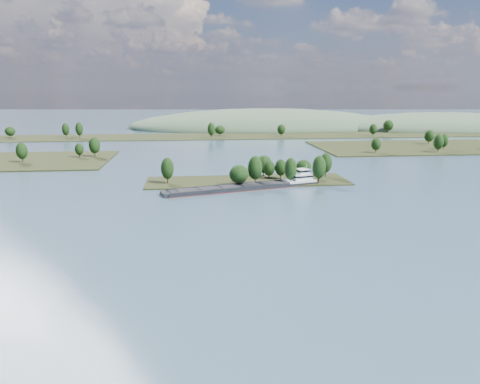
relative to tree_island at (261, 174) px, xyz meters
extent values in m
plane|color=#395262|center=(-6.44, -58.52, -4.15)|extent=(1800.00, 1800.00, 0.00)
cube|color=black|center=(-6.44, 1.48, -4.15)|extent=(100.00, 30.00, 1.20)
cylinder|color=black|center=(12.92, -9.62, -1.46)|extent=(0.50, 0.50, 4.19)
ellipsoid|color=black|center=(12.92, -9.62, 3.87)|extent=(5.91, 5.91, 10.77)
cylinder|color=black|center=(3.38, 11.64, -1.75)|extent=(0.50, 0.50, 3.61)
ellipsoid|color=black|center=(3.38, 11.64, 2.85)|extent=(8.44, 8.44, 9.29)
cylinder|color=black|center=(-3.94, -7.89, -1.31)|extent=(0.50, 0.50, 4.48)
ellipsoid|color=black|center=(-3.94, -7.89, 4.38)|extent=(7.13, 7.13, 11.52)
cylinder|color=black|center=(4.92, 4.40, -2.00)|extent=(0.50, 0.50, 3.11)
ellipsoid|color=black|center=(4.92, 4.40, 1.96)|extent=(5.90, 5.90, 8.01)
cylinder|color=black|center=(-12.17, -12.34, -1.90)|extent=(0.50, 0.50, 3.31)
ellipsoid|color=black|center=(-12.17, -12.34, 2.31)|extent=(9.17, 9.17, 8.51)
cylinder|color=black|center=(-45.69, -1.87, -1.48)|extent=(0.50, 0.50, 4.15)
ellipsoid|color=black|center=(-45.69, -1.87, 3.79)|extent=(6.15, 6.15, 10.66)
cylinder|color=black|center=(10.80, 3.82, -1.90)|extent=(0.50, 0.50, 3.30)
ellipsoid|color=black|center=(10.80, 3.82, 2.29)|extent=(6.12, 6.12, 8.48)
cylinder|color=black|center=(35.11, 7.29, -1.52)|extent=(0.50, 0.50, 4.08)
ellipsoid|color=black|center=(35.11, 7.29, 3.67)|extent=(6.47, 6.47, 10.48)
cylinder|color=black|center=(27.15, -8.39, -1.36)|extent=(0.50, 0.50, 4.39)
ellipsoid|color=black|center=(27.15, -8.39, 4.23)|extent=(6.68, 6.68, 11.30)
cylinder|color=black|center=(23.27, 6.81, -2.06)|extent=(0.50, 0.50, 2.99)
ellipsoid|color=black|center=(23.27, 6.81, 1.75)|extent=(8.04, 8.04, 7.70)
cylinder|color=black|center=(-97.86, 92.57, -1.24)|extent=(0.50, 0.50, 4.23)
ellipsoid|color=black|center=(-97.86, 92.57, 4.13)|extent=(7.45, 7.45, 10.87)
cylinder|color=black|center=(-107.17, 89.81, -1.82)|extent=(0.50, 0.50, 3.07)
ellipsoid|color=black|center=(-107.17, 89.81, 2.09)|extent=(5.65, 5.65, 7.91)
cylinder|color=black|center=(-137.40, 71.84, -1.34)|extent=(0.50, 0.50, 4.03)
ellipsoid|color=black|center=(-137.40, 71.84, 3.79)|extent=(6.83, 6.83, 10.36)
cylinder|color=black|center=(95.92, 90.99, -1.64)|extent=(0.50, 0.50, 3.43)
ellipsoid|color=black|center=(95.92, 90.99, 2.72)|extent=(6.86, 6.86, 8.82)
cylinder|color=black|center=(141.13, 89.00, -1.23)|extent=(0.50, 0.50, 4.25)
ellipsoid|color=black|center=(141.13, 89.00, 4.18)|extent=(7.31, 7.31, 10.93)
cylinder|color=black|center=(152.27, 101.82, -1.45)|extent=(0.50, 0.50, 3.80)
ellipsoid|color=black|center=(152.27, 101.82, 3.38)|extent=(6.34, 6.34, 9.77)
cylinder|color=black|center=(158.76, 135.90, -1.46)|extent=(0.50, 0.50, 3.79)
ellipsoid|color=black|center=(158.76, 135.90, 3.36)|extent=(7.71, 7.71, 9.75)
cube|color=black|center=(-6.44, 221.48, -4.15)|extent=(900.00, 60.00, 1.20)
cylinder|color=black|center=(-147.97, 219.57, -1.34)|extent=(0.50, 0.50, 4.43)
ellipsoid|color=black|center=(-147.97, 219.57, 4.29)|extent=(6.57, 6.57, 11.38)
cylinder|color=black|center=(138.86, 204.70, -1.66)|extent=(0.50, 0.50, 3.80)
ellipsoid|color=black|center=(138.86, 204.70, 3.17)|extent=(7.34, 7.34, 9.76)
cylinder|color=black|center=(-5.90, 223.64, -1.97)|extent=(0.50, 0.50, 3.18)
ellipsoid|color=black|center=(-5.90, 223.64, 2.07)|extent=(9.80, 9.80, 8.17)
cylinder|color=black|center=(168.07, 237.72, -1.44)|extent=(0.50, 0.50, 4.22)
ellipsoid|color=black|center=(168.07, 237.72, 3.92)|extent=(10.31, 10.31, 10.85)
cylinder|color=black|center=(-198.83, 225.04, -1.86)|extent=(0.50, 0.50, 3.38)
ellipsoid|color=black|center=(-198.83, 225.04, 2.44)|extent=(8.94, 8.94, 8.70)
cylinder|color=black|center=(-135.02, 216.16, -1.18)|extent=(0.50, 0.50, 4.74)
ellipsoid|color=black|center=(-135.02, 216.16, 4.85)|extent=(6.88, 6.88, 12.20)
cylinder|color=black|center=(51.80, 212.70, -1.69)|extent=(0.50, 0.50, 3.72)
ellipsoid|color=black|center=(51.80, 212.70, 3.04)|extent=(7.86, 7.86, 9.57)
cylinder|color=black|center=(-15.07, 203.91, -1.21)|extent=(0.50, 0.50, 4.68)
ellipsoid|color=black|center=(-15.07, 203.91, 4.73)|extent=(6.71, 6.71, 12.03)
ellipsoid|color=#435C3F|center=(253.56, 291.48, -4.15)|extent=(260.00, 140.00, 36.00)
ellipsoid|color=#435C3F|center=(53.56, 321.48, -4.15)|extent=(320.00, 160.00, 44.00)
cube|color=black|center=(-9.99, -16.14, -3.69)|extent=(73.43, 29.93, 2.03)
cube|color=maroon|center=(-9.99, -16.14, -4.11)|extent=(73.66, 30.16, 0.23)
cube|color=black|center=(-18.36, -13.91, -2.40)|extent=(54.97, 16.69, 0.74)
cube|color=black|center=(-15.78, -22.58, -2.40)|extent=(54.97, 16.69, 0.74)
cube|color=black|center=(-17.07, -18.25, -2.54)|extent=(55.47, 23.77, 0.28)
cube|color=black|center=(-36.54, -24.04, -2.26)|extent=(10.13, 9.63, 0.32)
cube|color=black|center=(-26.80, -21.14, -2.26)|extent=(10.13, 9.63, 0.32)
cube|color=black|center=(-17.07, -18.25, -2.26)|extent=(10.13, 9.63, 0.32)
cube|color=black|center=(-7.33, -15.35, -2.26)|extent=(10.13, 9.63, 0.32)
cube|color=black|center=(2.40, -12.45, -2.26)|extent=(10.13, 9.63, 0.32)
cube|color=black|center=(-45.83, -26.81, -3.32)|extent=(5.03, 8.75, 1.85)
cylinder|color=black|center=(-44.94, -26.55, -2.03)|extent=(0.28, 0.28, 2.03)
cube|color=white|center=(17.44, -7.97, -2.12)|extent=(16.69, 12.71, 1.11)
cube|color=white|center=(18.33, -7.71, -0.28)|extent=(10.96, 9.71, 2.77)
cube|color=black|center=(18.33, -7.71, 0.09)|extent=(11.19, 9.94, 0.83)
cube|color=white|center=(19.21, -7.44, 2.13)|extent=(6.89, 6.89, 2.03)
cube|color=black|center=(19.21, -7.44, 2.49)|extent=(7.12, 7.12, 0.74)
cube|color=white|center=(19.21, -7.44, 3.23)|extent=(7.35, 7.35, 0.18)
cylinder|color=white|center=(21.43, -6.79, 4.34)|extent=(0.23, 0.23, 2.40)
cylinder|color=black|center=(14.88, -5.84, 3.42)|extent=(0.57, 0.57, 1.11)
camera|label=1|loc=(-34.42, -225.66, 41.76)|focal=35.00mm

